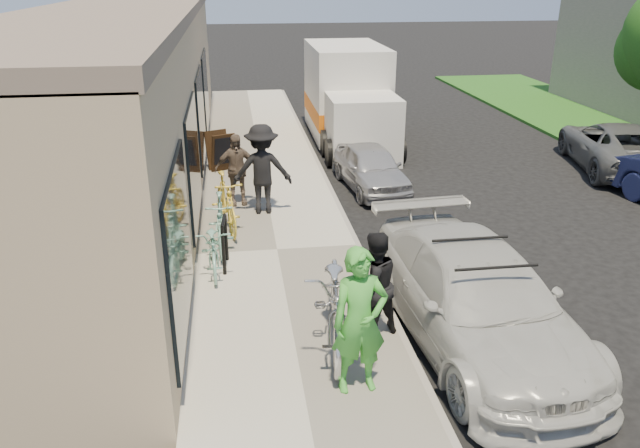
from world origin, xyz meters
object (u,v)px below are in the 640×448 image
sandwich_board (220,151)px  woman_rider (360,321)px  tandem_bike (337,299)px  cruiser_bike_a (220,223)px  sedan_silver (371,167)px  bike_rack (224,239)px  cruiser_bike_b (214,247)px  cruiser_bike_c (226,203)px  bystander_b (236,170)px  moving_truck (349,100)px  sedan_white (476,298)px  man_standing (374,285)px  bystander_a (262,169)px  far_car_gray (616,146)px

sandwich_board → woman_rider: woman_rider is taller
sandwich_board → tandem_bike: size_ratio=0.40×
sandwich_board → cruiser_bike_a: cruiser_bike_a is taller
sedan_silver → bike_rack: bearing=-135.2°
woman_rider → sandwich_board: bearing=94.5°
cruiser_bike_b → sedan_silver: bearing=46.3°
sedan_silver → cruiser_bike_c: (-3.50, -2.49, 0.17)m
tandem_bike → bystander_b: size_ratio=1.55×
moving_truck → tandem_bike: size_ratio=2.38×
sedan_white → bystander_b: 6.72m
tandem_bike → man_standing: bearing=20.1°
sedan_white → bystander_a: size_ratio=2.61×
far_car_gray → bystander_b: 10.33m
cruiser_bike_c → man_standing: bearing=-75.1°
cruiser_bike_b → bystander_b: size_ratio=1.01×
tandem_bike → man_standing: man_standing is taller
sedan_silver → woman_rider: (-1.91, -7.94, 0.55)m
tandem_bike → man_standing: size_ratio=1.58×
sedan_silver → bystander_b: bearing=-167.7°
sandwich_board → cruiser_bike_b: (-0.09, -5.94, -0.09)m
cruiser_bike_c → bystander_a: bystander_a is taller
moving_truck → cruiser_bike_c: 8.25m
bike_rack → woman_rider: size_ratio=0.47×
bike_rack → man_standing: (2.07, -2.48, 0.24)m
sedan_white → bystander_b: (-3.25, 5.88, 0.24)m
man_standing → far_car_gray: bearing=-160.2°
sedan_white → woman_rider: bearing=-155.9°
far_car_gray → bike_rack: bearing=38.6°
moving_truck → bystander_a: bearing=-114.6°
woman_rider → bystander_b: (-1.36, 6.90, -0.15)m
cruiser_bike_a → sandwich_board: bearing=90.7°
bystander_b → tandem_bike: bearing=-83.6°
moving_truck → far_car_gray: (6.57, -4.04, -0.65)m
far_car_gray → cruiser_bike_a: (-10.50, -4.23, 0.03)m
sedan_white → cruiser_bike_b: size_ratio=3.09×
cruiser_bike_b → bystander_a: 2.94m
sandwich_board → cruiser_bike_a: 5.06m
bike_rack → sedan_silver: sedan_silver is taller
cruiser_bike_c → tandem_bike: bearing=-81.7°
cruiser_bike_b → bystander_b: (0.46, 3.29, 0.37)m
cruiser_bike_a → tandem_bike: bearing=-64.2°
sedan_white → cruiser_bike_c: (-3.48, 4.44, 0.00)m
sedan_white → moving_truck: (0.34, 11.73, 0.57)m
woman_rider → cruiser_bike_b: 4.07m
sedan_white → bystander_b: bystander_b is taller
sandwich_board → sedan_silver: 3.98m
sedan_white → cruiser_bike_b: (-3.71, 2.59, -0.13)m
woman_rider → cruiser_bike_b: (-1.82, 3.61, -0.52)m
bike_rack → far_car_gray: (10.43, 5.02, -0.06)m
bike_rack → sedan_silver: bearing=50.3°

